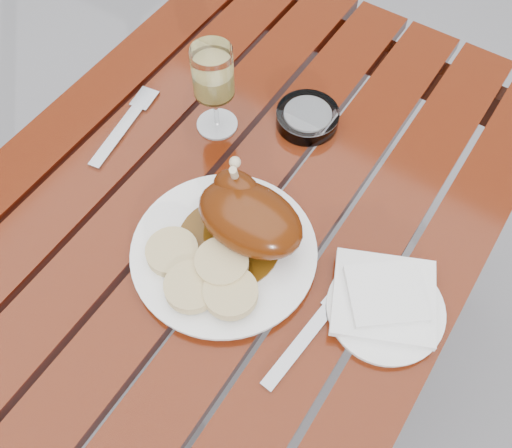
{
  "coord_description": "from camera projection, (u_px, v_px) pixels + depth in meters",
  "views": [
    {
      "loc": [
        0.33,
        -0.39,
        1.54
      ],
      "look_at": [
        0.07,
        -0.01,
        0.78
      ],
      "focal_mm": 40.0,
      "sensor_mm": 36.0,
      "label": 1
    }
  ],
  "objects": [
    {
      "name": "ground",
      "position": [
        235.0,
        357.0,
        1.58
      ],
      "size": [
        60.0,
        60.0,
        0.0
      ],
      "primitive_type": "plane",
      "color": "slate",
      "rests_on": "ground"
    },
    {
      "name": "table",
      "position": [
        230.0,
        302.0,
        1.26
      ],
      "size": [
        0.8,
        1.2,
        0.75
      ],
      "primitive_type": "cube",
      "color": "#62230B",
      "rests_on": "ground"
    },
    {
      "name": "dinner_plate",
      "position": [
        224.0,
        252.0,
        0.88
      ],
      "size": [
        0.31,
        0.31,
        0.02
      ],
      "primitive_type": "cylinder",
      "rotation": [
        0.0,
        0.0,
        0.08
      ],
      "color": "white",
      "rests_on": "table"
    },
    {
      "name": "roast_duck",
      "position": [
        247.0,
        216.0,
        0.85
      ],
      "size": [
        0.19,
        0.17,
        0.12
      ],
      "color": "#512F09",
      "rests_on": "dinner_plate"
    },
    {
      "name": "bread_dumplings",
      "position": [
        204.0,
        273.0,
        0.84
      ],
      "size": [
        0.2,
        0.13,
        0.03
      ],
      "color": "#D1BA7F",
      "rests_on": "dinner_plate"
    },
    {
      "name": "wine_glass",
      "position": [
        214.0,
        91.0,
        0.96
      ],
      "size": [
        0.09,
        0.09,
        0.17
      ],
      "primitive_type": "cylinder",
      "rotation": [
        0.0,
        0.0,
        0.3
      ],
      "color": "tan",
      "rests_on": "table"
    },
    {
      "name": "side_plate",
      "position": [
        385.0,
        310.0,
        0.84
      ],
      "size": [
        0.21,
        0.21,
        0.01
      ],
      "primitive_type": "cylinder",
      "rotation": [
        0.0,
        0.0,
        -0.22
      ],
      "color": "white",
      "rests_on": "table"
    },
    {
      "name": "napkin",
      "position": [
        384.0,
        297.0,
        0.83
      ],
      "size": [
        0.19,
        0.19,
        0.01
      ],
      "primitive_type": "cube",
      "rotation": [
        0.0,
        0.0,
        0.42
      ],
      "color": "white",
      "rests_on": "side_plate"
    },
    {
      "name": "ashtray",
      "position": [
        307.0,
        118.0,
        1.02
      ],
      "size": [
        0.12,
        0.12,
        0.03
      ],
      "primitive_type": "cylinder",
      "rotation": [
        0.0,
        0.0,
        0.03
      ],
      "color": "#B2B7BC",
      "rests_on": "table"
    },
    {
      "name": "fork",
      "position": [
        121.0,
        130.0,
        1.02
      ],
      "size": [
        0.05,
        0.18,
        0.01
      ],
      "primitive_type": "cube",
      "rotation": [
        0.0,
        0.0,
        0.16
      ],
      "color": "gray",
      "rests_on": "table"
    },
    {
      "name": "knife",
      "position": [
        309.0,
        332.0,
        0.82
      ],
      "size": [
        0.04,
        0.21,
        0.01
      ],
      "primitive_type": "cube",
      "rotation": [
        0.0,
        0.0,
        -0.1
      ],
      "color": "gray",
      "rests_on": "table"
    }
  ]
}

